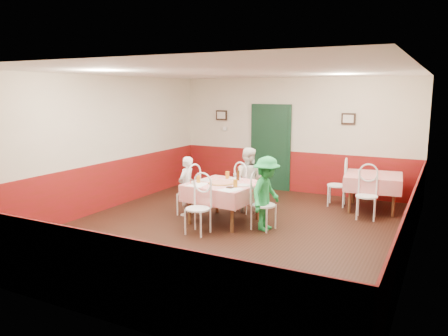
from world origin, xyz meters
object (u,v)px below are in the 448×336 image
at_px(chair_second_a, 337,185).
at_px(pizza, 221,183).
at_px(chair_right, 264,205).
at_px(wallet, 230,188).
at_px(chair_left, 188,193).
at_px(diner_left, 186,186).
at_px(diner_right, 266,194).
at_px(chair_second_b, 367,196).
at_px(chair_near, 198,209).
at_px(glass_c, 227,175).
at_px(diner_far, 247,180).
at_px(chair_far, 246,191).
at_px(main_table, 224,203).
at_px(second_table, 373,192).
at_px(glass_a, 198,179).
at_px(glass_b, 235,184).
at_px(beer_bottle, 238,174).

relative_size(chair_second_a, pizza, 1.92).
relative_size(chair_right, wallet, 8.18).
height_order(chair_left, wallet, chair_left).
xyz_separation_m(diner_left, diner_right, (1.79, -0.17, 0.07)).
height_order(chair_second_b, wallet, chair_second_b).
bearing_deg(chair_right, pizza, 98.70).
distance_m(chair_near, glass_c, 1.32).
bearing_deg(diner_far, diner_left, 33.47).
bearing_deg(chair_second_a, diner_far, -55.51).
distance_m(chair_near, pizza, 0.84).
bearing_deg(diner_far, chair_far, 78.47).
xyz_separation_m(main_table, second_table, (2.38, 2.21, 0.00)).
distance_m(chair_second_a, diner_right, 2.42).
bearing_deg(glass_a, diner_left, 148.22).
xyz_separation_m(second_table, glass_b, (-2.03, -2.45, 0.46)).
distance_m(glass_b, wallet, 0.13).
bearing_deg(chair_second_a, chair_near, -35.10).
relative_size(chair_left, glass_a, 6.38).
bearing_deg(chair_left, diner_left, -83.72).
bearing_deg(diner_far, chair_near, 78.47).
bearing_deg(chair_far, second_table, -129.74).
bearing_deg(diner_right, beer_bottle, 63.70).
bearing_deg(main_table, diner_far, 84.66).
bearing_deg(chair_right, chair_left, 93.53).
bearing_deg(wallet, chair_far, 105.62).
bearing_deg(chair_right, main_table, 93.53).
distance_m(chair_second_a, chair_second_b, 1.06).
relative_size(glass_a, wallet, 1.28).
height_order(chair_near, pizza, chair_near).
xyz_separation_m(pizza, beer_bottle, (0.14, 0.44, 0.10)).
relative_size(second_table, chair_near, 1.24).
bearing_deg(chair_second_a, pizza, -41.73).
relative_size(main_table, chair_far, 1.36).
relative_size(pizza, wallet, 4.26).
bearing_deg(diner_left, diner_far, 129.82).
relative_size(chair_near, chair_second_b, 1.00).
xyz_separation_m(chair_second_a, beer_bottle, (-1.52, -1.85, 0.43)).
bearing_deg(glass_c, glass_a, -117.14).
bearing_deg(second_table, chair_right, -123.86).
relative_size(wallet, diner_right, 0.08).
relative_size(main_table, second_table, 1.09).
bearing_deg(chair_right, chair_second_b, -36.05).
relative_size(second_table, diner_far, 0.83).
bearing_deg(wallet, diner_left, 165.75).
distance_m(chair_near, glass_a, 0.84).
xyz_separation_m(main_table, pizza, (-0.02, -0.08, 0.40)).
bearing_deg(diner_far, pizza, 77.60).
distance_m(chair_right, diner_far, 1.26).
relative_size(glass_c, diner_left, 0.12).
bearing_deg(chair_near, chair_left, 131.10).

